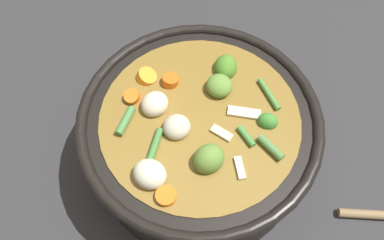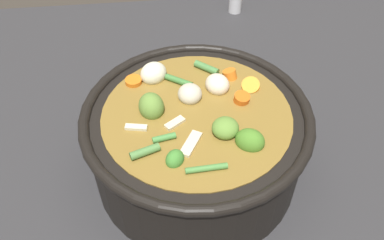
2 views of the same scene
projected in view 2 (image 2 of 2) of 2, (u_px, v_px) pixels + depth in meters
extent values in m
plane|color=#2D2D30|center=(196.00, 168.00, 0.66)|extent=(1.10, 1.10, 0.00)
cylinder|color=black|center=(196.00, 143.00, 0.61)|extent=(0.31, 0.31, 0.12)
torus|color=black|center=(197.00, 114.00, 0.57)|extent=(0.33, 0.33, 0.02)
cylinder|color=olive|center=(196.00, 141.00, 0.61)|extent=(0.27, 0.27, 0.12)
ellipsoid|color=olive|center=(151.00, 107.00, 0.57)|extent=(0.04, 0.05, 0.04)
ellipsoid|color=#428633|center=(175.00, 159.00, 0.51)|extent=(0.03, 0.04, 0.03)
ellipsoid|color=olive|center=(225.00, 128.00, 0.53)|extent=(0.04, 0.04, 0.03)
ellipsoid|color=#4C8329|center=(250.00, 141.00, 0.53)|extent=(0.05, 0.05, 0.03)
cylinder|color=orange|center=(134.00, 82.00, 0.61)|extent=(0.03, 0.03, 0.01)
cylinder|color=orange|center=(241.00, 100.00, 0.58)|extent=(0.03, 0.03, 0.02)
cylinder|color=orange|center=(251.00, 86.00, 0.61)|extent=(0.04, 0.04, 0.02)
cylinder|color=orange|center=(230.00, 75.00, 0.62)|extent=(0.03, 0.03, 0.02)
ellipsoid|color=beige|center=(190.00, 94.00, 0.59)|extent=(0.04, 0.04, 0.03)
ellipsoid|color=beige|center=(217.00, 85.00, 0.60)|extent=(0.05, 0.05, 0.03)
ellipsoid|color=beige|center=(153.00, 73.00, 0.62)|extent=(0.06, 0.06, 0.03)
cylinder|color=#498B41|center=(164.00, 138.00, 0.53)|extent=(0.03, 0.01, 0.01)
cylinder|color=#427E3A|center=(179.00, 81.00, 0.61)|extent=(0.04, 0.03, 0.01)
cylinder|color=#518342|center=(145.00, 152.00, 0.51)|extent=(0.04, 0.02, 0.01)
cylinder|color=#4C8940|center=(205.00, 168.00, 0.49)|extent=(0.05, 0.01, 0.01)
cylinder|color=#4A8343|center=(206.00, 68.00, 0.63)|extent=(0.04, 0.04, 0.01)
cube|color=beige|center=(175.00, 123.00, 0.55)|extent=(0.03, 0.03, 0.01)
cube|color=beige|center=(136.00, 127.00, 0.54)|extent=(0.03, 0.01, 0.01)
cube|color=beige|center=(191.00, 144.00, 0.52)|extent=(0.03, 0.04, 0.01)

